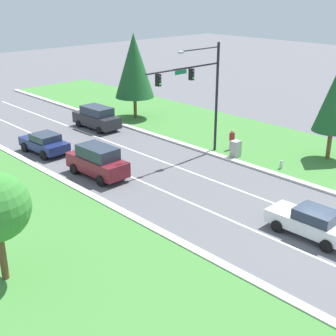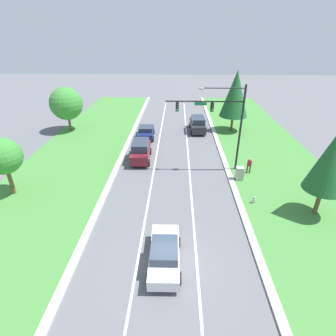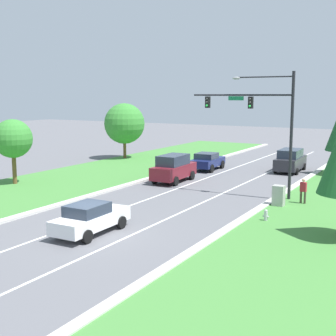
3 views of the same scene
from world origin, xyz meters
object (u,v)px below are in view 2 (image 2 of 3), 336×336
at_px(traffic_signal_mast, 221,116).
at_px(burgundy_suv, 141,150).
at_px(pedestrian, 249,165).
at_px(oak_near_left_tree, 3,156).
at_px(white_sedan, 165,254).
at_px(fire_hydrant, 254,200).
at_px(navy_sedan, 146,132).
at_px(conifer_far_right_tree, 331,161).
at_px(conifer_near_right_tree, 235,94).
at_px(oak_far_left_tree, 66,104).
at_px(charcoal_suv, 198,124).
at_px(utility_cabinet, 239,174).

bearing_deg(traffic_signal_mast, burgundy_suv, 165.94).
bearing_deg(traffic_signal_mast, pedestrian, -14.38).
bearing_deg(traffic_signal_mast, oak_near_left_tree, -163.88).
xyz_separation_m(white_sedan, fire_hydrant, (6.97, 6.49, -0.46)).
relative_size(traffic_signal_mast, navy_sedan, 1.88).
bearing_deg(conifer_far_right_tree, navy_sedan, 132.79).
relative_size(fire_hydrant, conifer_near_right_tree, 0.09).
distance_m(white_sedan, oak_near_left_tree, 15.40).
xyz_separation_m(conifer_far_right_tree, oak_far_left_tree, (-25.72, 18.34, -0.70)).
bearing_deg(conifer_far_right_tree, charcoal_suv, 112.55).
bearing_deg(charcoal_suv, white_sedan, -100.33).
bearing_deg(utility_cabinet, conifer_near_right_tree, 82.79).
bearing_deg(traffic_signal_mast, utility_cabinet, -48.41).
distance_m(fire_hydrant, conifer_near_right_tree, 18.51).
height_order(traffic_signal_mast, navy_sedan, traffic_signal_mast).
distance_m(utility_cabinet, oak_far_left_tree, 25.05).
bearing_deg(white_sedan, burgundy_suv, 101.77).
bearing_deg(navy_sedan, pedestrian, -43.53).
distance_m(burgundy_suv, white_sedan, 14.75).
bearing_deg(oak_far_left_tree, utility_cabinet, -32.43).
distance_m(pedestrian, oak_far_left_tree, 25.35).
bearing_deg(white_sedan, conifer_far_right_tree, 24.15).
distance_m(utility_cabinet, pedestrian, 1.80).
height_order(pedestrian, oak_near_left_tree, oak_near_left_tree).
height_order(navy_sedan, oak_far_left_tree, oak_far_left_tree).
xyz_separation_m(burgundy_suv, charcoal_suv, (6.73, 9.62, -0.08)).
relative_size(burgundy_suv, pedestrian, 2.88).
bearing_deg(pedestrian, white_sedan, 63.24).
bearing_deg(utility_cabinet, navy_sedan, 132.50).
height_order(fire_hydrant, conifer_near_right_tree, conifer_near_right_tree).
relative_size(burgundy_suv, oak_near_left_tree, 0.96).
height_order(traffic_signal_mast, oak_near_left_tree, traffic_signal_mast).
bearing_deg(fire_hydrant, conifer_near_right_tree, 85.70).
height_order(utility_cabinet, pedestrian, pedestrian).
bearing_deg(white_sedan, fire_hydrant, 42.07).
distance_m(utility_cabinet, oak_near_left_tree, 20.29).
relative_size(conifer_near_right_tree, oak_far_left_tree, 1.36).
bearing_deg(utility_cabinet, conifer_far_right_tree, -46.59).
height_order(white_sedan, fire_hydrant, white_sedan).
bearing_deg(oak_near_left_tree, fire_hydrant, -2.06).
height_order(pedestrian, oak_far_left_tree, oak_far_left_tree).
relative_size(conifer_near_right_tree, oak_near_left_tree, 1.61).
bearing_deg(charcoal_suv, conifer_far_right_tree, -69.49).
bearing_deg(oak_near_left_tree, conifer_near_right_tree, 38.32).
distance_m(charcoal_suv, pedestrian, 13.07).
distance_m(traffic_signal_mast, pedestrian, 5.58).
distance_m(navy_sedan, conifer_far_right_tree, 21.97).
xyz_separation_m(utility_cabinet, pedestrian, (1.18, 1.34, 0.26)).
relative_size(charcoal_suv, white_sedan, 1.09).
height_order(navy_sedan, pedestrian, pedestrian).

